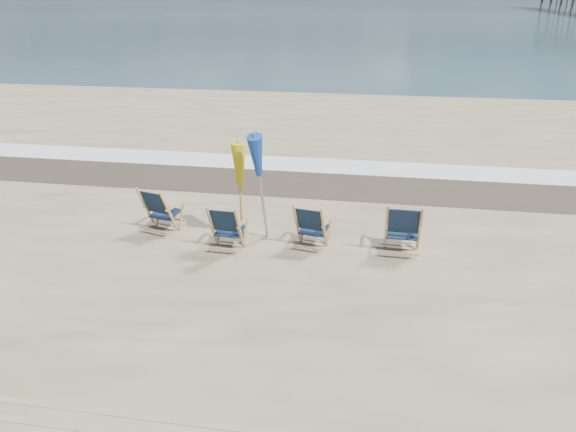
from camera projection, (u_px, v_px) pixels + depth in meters
name	position (u px, v px, depth m)	size (l,w,h in m)	color
ocean	(383.00, 9.00, 125.27)	(400.00, 400.00, 0.00)	#37555C
surf_foam	(324.00, 165.00, 16.14)	(200.00, 1.40, 0.01)	silver
wet_sand_strip	(317.00, 182.00, 14.77)	(200.00, 2.60, 0.00)	#42362A
beach_chair_0	(169.00, 213.00, 11.42)	(0.66, 0.74, 1.03)	#122035
beach_chair_1	(239.00, 230.00, 10.67)	(0.63, 0.71, 0.99)	#122035
beach_chair_2	(323.00, 229.00, 10.72)	(0.62, 0.70, 0.97)	#122035
beach_chair_3	(420.00, 231.00, 10.48)	(0.71, 0.79, 1.10)	#122035
umbrella_yellow	(240.00, 171.00, 10.77)	(0.30, 0.30, 2.01)	#AD854D
umbrella_blue	(261.00, 154.00, 10.53)	(0.30, 0.30, 2.41)	#A5A5AD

